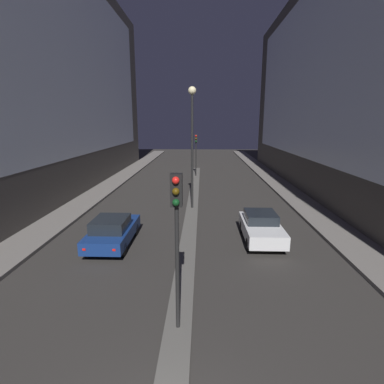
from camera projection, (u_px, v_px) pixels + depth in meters
The scene contains 8 objects.
building_left at pixel (43, 74), 24.78m from camera, with size 6.01×44.23×20.04m.
building_right at pixel (349, 83), 24.15m from camera, with size 6.01×44.23×18.41m.
median_strip at pixel (193, 202), 23.23m from camera, with size 0.83×35.23×0.14m.
traffic_light_near at pixel (177, 219), 8.22m from camera, with size 0.32×0.42×4.68m.
traffic_light_mid at pixel (196, 146), 33.53m from camera, with size 0.32×0.42×4.68m.
street_lamp at pixel (192, 127), 20.30m from camera, with size 0.54×0.54×8.32m.
car_left_lane at pixel (113, 231), 15.20m from camera, with size 1.91×4.34×1.50m.
car_right_lane at pixel (261, 227), 15.80m from camera, with size 1.86×4.11×1.48m.
Camera 1 is at (0.69, -3.81, 6.15)m, focal length 28.00 mm.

